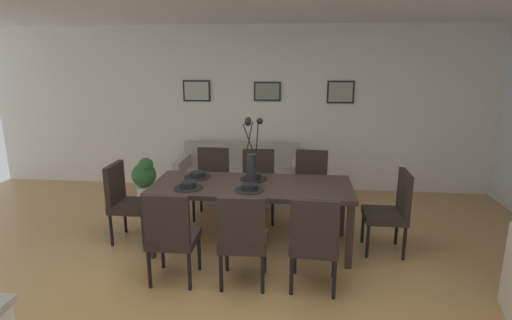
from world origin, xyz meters
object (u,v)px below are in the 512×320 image
Objects in this scene: dining_table at (252,190)px; sofa at (239,179)px; dining_chair_head_west at (125,198)px; dining_chair_near_left at (171,233)px; bowl_near_left at (188,184)px; bowl_far_right at (254,176)px; dining_chair_mid_right at (311,183)px; framed_picture_center at (267,91)px; centerpiece_vase at (252,159)px; dining_chair_far_left at (243,236)px; dining_chair_mid_left at (314,239)px; dining_chair_head_east at (392,208)px; bowl_far_left at (249,186)px; framed_picture_right at (341,92)px; framed_picture_left at (197,91)px; dining_chair_far_right at (258,181)px; bowl_near_right at (198,174)px; dining_chair_near_right at (212,179)px; potted_plant at (145,177)px.

dining_table is 1.21× the size of sofa.
dining_chair_near_left is at bearing -46.97° from dining_chair_head_west.
bowl_near_left is 1.00× the size of bowl_far_right.
sofa is (-1.07, 0.82, -0.23)m from dining_chair_mid_right.
bowl_near_left is 2.60m from framed_picture_center.
dining_chair_mid_right is 1.22m from centerpiece_vase.
dining_chair_far_left is 0.99m from centerpiece_vase.
dining_chair_mid_left is 1.23m from dining_chair_head_east.
bowl_far_left is 0.40× the size of framed_picture_center.
dining_table is 0.70m from bowl_near_left.
framed_picture_right is (1.13, -0.00, 0.00)m from framed_picture_center.
dining_chair_far_left is at bearing -179.96° from dining_chair_mid_left.
framed_picture_left reaches higher than dining_chair_head_east.
centerpiece_vase is 2.52m from framed_picture_right.
bowl_near_right is at bearing -134.87° from dining_chair_far_right.
dining_chair_mid_right is (0.01, 1.72, 0.00)m from dining_chair_mid_left.
bowl_far_right is at bearing 90.00° from dining_table.
dining_chair_head_east is 2.18× the size of framed_picture_center.
dining_chair_far_left is at bearing 0.79° from dining_chair_near_left.
dining_chair_head_west is 1.52m from bowl_far_left.
dining_chair_near_right and dining_chair_far_right have the same top height.
dining_chair_near_left is at bearing -179.58° from dining_chair_mid_left.
potted_plant is (-2.44, 2.20, -0.14)m from dining_chair_mid_left.
dining_chair_near_right is 1.23m from potted_plant.
dining_chair_near_left reaches higher than bowl_far_left.
dining_table is 2.39× the size of dining_chair_mid_right.
bowl_near_left is at bearing -91.05° from dining_chair_near_right.
dining_chair_far_right is at bearing 69.37° from dining_chair_near_left.
dining_chair_head_east is 2.85m from framed_picture_center.
dining_chair_far_right is 1.83m from dining_chair_mid_left.
dining_chair_far_right is at bearing -130.97° from framed_picture_right.
bowl_far_right is at bearing 6.85° from dining_chair_head_west.
dining_chair_mid_right is 5.41× the size of bowl_near_right.
bowl_far_right is at bearing 122.36° from dining_chair_mid_left.
framed_picture_center is at bearing 125.55° from dining_chair_head_east.
dining_chair_near_left reaches higher than potted_plant.
bowl_near_left is at bearing -15.63° from dining_chair_head_west.
framed_picture_center reaches higher than bowl_far_left.
dining_chair_mid_left is at bearing 0.42° from dining_chair_near_left.
framed_picture_left is at bearing 141.18° from dining_chair_head_east.
framed_picture_center is at bearing 24.91° from potted_plant.
dining_chair_mid_left is 5.41× the size of bowl_far_left.
centerpiece_vase reaches higher than dining_chair_near_right.
potted_plant is (-0.63, -0.82, -1.21)m from framed_picture_left.
framed_picture_center is (0.64, 1.30, 1.07)m from dining_chair_near_right.
dining_chair_near_left is at bearing -95.98° from sofa.
dining_chair_far_left and dining_chair_head_east have the same top height.
dining_chair_far_right reaches higher than potted_plant.
dining_chair_mid_right is 5.41× the size of bowl_near_left.
bowl_near_right is (-0.65, -0.65, 0.27)m from dining_chair_far_right.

